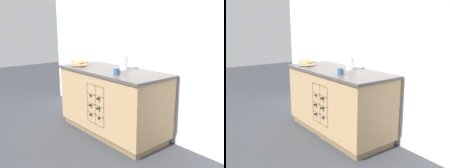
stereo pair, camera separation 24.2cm
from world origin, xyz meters
The scene contains 6 objects.
ground_plane centered at (0.00, 0.00, 0.00)m, with size 14.00×14.00×0.00m, color #383A3F.
back_wall centered at (0.00, 0.41, 1.27)m, with size 4.40×0.06×2.55m, color white.
kitchen_island centered at (0.00, 0.00, 0.46)m, with size 1.66×0.74×0.91m.
fruit_bowl centered at (-0.58, -0.15, 0.95)m, with size 0.27×0.27×0.08m.
white_pitcher centered at (0.10, 0.14, 1.01)m, with size 0.19×0.12×0.20m.
ceramic_mug centered at (0.30, -0.18, 0.95)m, with size 0.11×0.08×0.08m.
Camera 1 is at (2.56, -2.16, 1.49)m, focal length 40.00 mm.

